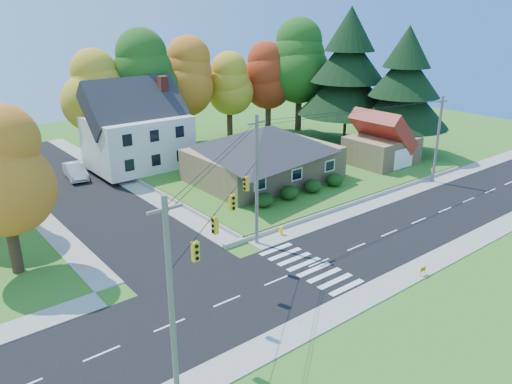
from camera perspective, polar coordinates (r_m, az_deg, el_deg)
ground at (r=35.99m, az=7.20°, el=-8.04°), size 120.00×120.00×0.00m
road_main at (r=35.99m, az=7.20°, el=-8.02°), size 90.00×8.00×0.02m
road_cross at (r=52.92m, az=-19.88°, el=0.25°), size 8.00×44.00×0.02m
sidewalk_north at (r=39.21m, az=1.98°, el=-5.35°), size 90.00×2.00×0.08m
sidewalk_south at (r=33.18m, az=13.47°, el=-11.00°), size 90.00×2.00×0.08m
lawn at (r=58.45m, az=1.51°, el=3.53°), size 30.00×30.00×0.50m
ranch_house at (r=50.85m, az=0.84°, el=4.54°), size 14.60×10.60×5.40m
colonial_house at (r=56.31m, az=-13.40°, el=6.91°), size 10.40×8.40×9.60m
garage at (r=58.11m, az=14.20°, el=5.47°), size 7.30×6.30×4.60m
hedge_row at (r=46.75m, az=5.18°, el=0.32°), size 10.70×1.70×1.27m
traffic_infrastructure at (r=34.68m, az=5.81°, el=0.22°), size 38.10×10.66×10.00m
tree_lot_0 at (r=60.31m, az=-17.99°, el=10.94°), size 6.72×6.72×12.51m
tree_lot_1 at (r=61.61m, az=-12.48°, el=12.83°), size 7.84×7.84×14.60m
tree_lot_2 at (r=65.41m, az=-8.04°, el=12.91°), size 7.28×7.28×13.56m
tree_lot_3 at (r=67.99m, az=-3.10°, el=12.23°), size 6.16×6.16×11.47m
tree_lot_4 at (r=70.77m, az=1.43°, el=13.09°), size 6.72×6.72×12.51m
tree_lot_5 at (r=71.73m, az=5.04°, el=14.69°), size 8.40×8.40×15.64m
conifer_east_a at (r=67.01m, az=10.48°, el=13.32°), size 12.80×12.80×16.96m
conifer_east_b at (r=63.03m, az=16.58°, el=11.41°), size 11.20×11.20×14.84m
tree_west_0 at (r=35.73m, az=-27.17°, el=2.04°), size 6.16×6.16×11.47m
white_car at (r=56.27m, az=-19.96°, el=2.28°), size 2.39×5.20×1.65m
fire_hydrant at (r=39.69m, az=2.91°, el=-4.48°), size 0.47×0.36×0.82m
yard_sign at (r=35.64m, az=18.54°, el=-8.39°), size 0.56×0.05×0.70m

